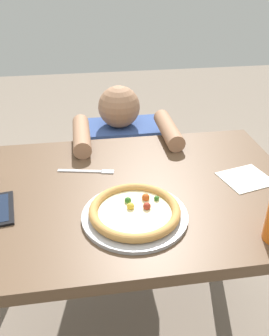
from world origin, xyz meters
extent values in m
plane|color=gray|center=(0.00, 0.00, 0.00)|extent=(8.00, 8.00, 0.00)
cube|color=brown|center=(0.00, 0.00, 0.73)|extent=(1.20, 0.77, 0.04)
cylinder|color=#443122|center=(0.52, 0.31, 0.35)|extent=(0.07, 0.07, 0.71)
cylinder|color=#B7B7BC|center=(0.03, -0.15, 0.76)|extent=(0.31, 0.31, 0.01)
cylinder|color=beige|center=(0.03, -0.15, 0.77)|extent=(0.22, 0.22, 0.01)
torus|color=#C68C47|center=(0.03, -0.15, 0.78)|extent=(0.27, 0.27, 0.03)
sphere|color=maroon|center=(0.07, -0.14, 0.78)|extent=(0.02, 0.02, 0.02)
sphere|color=#BF4C19|center=(0.07, -0.10, 0.78)|extent=(0.02, 0.02, 0.02)
sphere|color=#2D6623|center=(0.02, -0.10, 0.78)|extent=(0.02, 0.02, 0.02)
sphere|color=gold|center=(0.02, -0.13, 0.78)|extent=(0.02, 0.02, 0.02)
sphere|color=#2D6623|center=(0.11, -0.10, 0.78)|extent=(0.02, 0.02, 0.02)
cube|color=white|center=(0.44, 0.00, 0.75)|extent=(0.19, 0.18, 0.00)
cube|color=silver|center=(-0.12, 0.14, 0.75)|extent=(0.16, 0.05, 0.00)
cube|color=silver|center=(-0.03, 0.12, 0.75)|extent=(0.05, 0.03, 0.00)
cylinder|color=#333847|center=(0.07, 0.59, 0.23)|extent=(0.32, 0.32, 0.45)
cube|color=#334C8C|center=(0.07, 0.59, 0.58)|extent=(0.40, 0.22, 0.27)
sphere|color=#A37556|center=(0.07, 0.59, 0.81)|extent=(0.19, 0.19, 0.19)
cylinder|color=#A37556|center=(-0.11, 0.36, 0.79)|extent=(0.07, 0.28, 0.07)
cylinder|color=#A37556|center=(0.25, 0.36, 0.79)|extent=(0.07, 0.28, 0.07)
camera|label=1|loc=(-0.10, -0.99, 1.42)|focal=38.89mm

